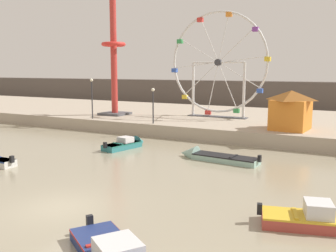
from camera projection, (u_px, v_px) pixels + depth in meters
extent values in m
plane|color=gray|center=(60.00, 207.00, 17.09)|extent=(240.00, 240.00, 0.00)
cube|color=tan|center=(243.00, 122.00, 41.11)|extent=(110.00, 20.50, 1.19)
cube|color=#564C47|center=(283.00, 95.00, 59.19)|extent=(140.00, 3.00, 4.40)
cube|color=#B2231E|center=(112.00, 251.00, 12.14)|extent=(4.67, 3.85, 0.08)
cube|color=black|center=(90.00, 221.00, 14.20)|extent=(0.30, 0.31, 0.44)
cube|color=silver|center=(118.00, 249.00, 11.59)|extent=(1.85, 1.82, 0.55)
cube|color=#B2231E|center=(106.00, 242.00, 12.63)|extent=(0.88, 1.21, 0.06)
cube|color=teal|center=(122.00, 146.00, 29.71)|extent=(1.86, 3.44, 0.46)
cube|color=#237566|center=(122.00, 144.00, 29.69)|extent=(1.88, 3.41, 0.08)
cone|color=teal|center=(140.00, 142.00, 31.29)|extent=(1.35, 1.11, 1.20)
cube|color=black|center=(105.00, 145.00, 28.34)|extent=(0.27, 0.24, 0.44)
cube|color=silver|center=(126.00, 140.00, 29.96)|extent=(1.18, 1.15, 0.44)
cube|color=#237566|center=(118.00, 143.00, 29.36)|extent=(1.08, 0.36, 0.06)
cube|color=#93BCAD|center=(225.00, 159.00, 25.51)|extent=(4.64, 1.72, 0.43)
cube|color=black|center=(226.00, 156.00, 25.48)|extent=(4.60, 1.73, 0.08)
cone|color=#93BCAD|center=(189.00, 154.00, 27.07)|extent=(1.36, 1.36, 1.25)
cube|color=black|center=(260.00, 159.00, 24.18)|extent=(0.22, 0.26, 0.44)
cube|color=black|center=(233.00, 156.00, 25.17)|extent=(0.26, 1.13, 0.06)
cube|color=#B24238|center=(306.00, 221.00, 14.90)|extent=(3.68, 2.31, 0.49)
cube|color=gold|center=(307.00, 216.00, 14.87)|extent=(3.65, 2.32, 0.08)
cube|color=black|center=(260.00, 209.00, 15.24)|extent=(0.26, 0.28, 0.44)
cube|color=silver|center=(319.00, 209.00, 14.73)|extent=(1.30, 1.40, 0.58)
cube|color=gold|center=(295.00, 213.00, 14.95)|extent=(0.48, 1.24, 0.06)
cube|color=black|center=(12.00, 159.00, 23.79)|extent=(0.21, 0.25, 0.44)
torus|color=silver|center=(218.00, 62.00, 39.43)|extent=(10.57, 0.24, 10.57)
cylinder|color=#38383D|center=(218.00, 62.00, 39.43)|extent=(0.70, 0.50, 0.70)
cylinder|color=silver|center=(213.00, 86.00, 40.05)|extent=(1.14, 0.08, 5.07)
cube|color=red|center=(208.00, 112.00, 40.71)|extent=(0.56, 0.48, 0.44)
cylinder|color=silver|center=(227.00, 85.00, 39.28)|extent=(2.18, 0.08, 4.74)
cube|color=#33934C|center=(236.00, 111.00, 39.17)|extent=(0.56, 0.48, 0.44)
cylinder|color=silver|center=(239.00, 75.00, 38.57)|extent=(4.52, 0.08, 2.64)
cube|color=#3356B7|center=(260.00, 91.00, 37.76)|extent=(0.56, 0.48, 0.44)
cylinder|color=silver|center=(242.00, 59.00, 38.19)|extent=(5.14, 0.08, 0.63)
cube|color=yellow|center=(268.00, 59.00, 36.99)|extent=(0.56, 0.48, 0.44)
cylinder|color=silver|center=(236.00, 45.00, 38.28)|extent=(3.88, 0.08, 3.52)
cube|color=purple|center=(256.00, 29.00, 37.17)|extent=(0.56, 0.48, 0.44)
cylinder|color=silver|center=(224.00, 37.00, 38.81)|extent=(1.14, 0.08, 5.07)
cube|color=orange|center=(229.00, 15.00, 38.23)|extent=(0.56, 0.48, 0.44)
cylinder|color=silver|center=(209.00, 40.00, 39.57)|extent=(2.18, 0.08, 4.74)
cube|color=red|center=(200.00, 20.00, 39.76)|extent=(0.56, 0.48, 0.44)
cylinder|color=silver|center=(199.00, 50.00, 40.28)|extent=(4.52, 0.08, 2.64)
cube|color=#33934C|center=(180.00, 41.00, 41.18)|extent=(0.56, 0.48, 0.44)
cylinder|color=silver|center=(196.00, 65.00, 40.67)|extent=(5.14, 0.08, 0.63)
cube|color=#3356B7|center=(175.00, 70.00, 41.94)|extent=(0.56, 0.48, 0.44)
cylinder|color=silver|center=(201.00, 79.00, 40.57)|extent=(3.88, 0.08, 3.52)
cube|color=yellow|center=(185.00, 97.00, 41.76)|extent=(0.56, 0.48, 0.44)
cylinder|color=silver|center=(193.00, 89.00, 41.18)|extent=(0.28, 0.28, 5.76)
cylinder|color=silver|center=(244.00, 91.00, 38.52)|extent=(0.28, 0.28, 5.76)
cylinder|color=silver|center=(218.00, 62.00, 39.43)|extent=(5.68, 0.18, 0.18)
cube|color=#4C4C51|center=(217.00, 117.00, 40.27)|extent=(6.48, 1.20, 0.08)
cylinder|color=#BC332D|center=(114.00, 49.00, 41.34)|extent=(0.70, 0.70, 14.46)
torus|color=red|center=(113.00, 44.00, 41.27)|extent=(2.64, 2.64, 0.44)
cube|color=#4C4C51|center=(115.00, 114.00, 42.39)|extent=(2.80, 2.80, 0.24)
cube|color=orange|center=(290.00, 115.00, 31.58)|extent=(3.09, 3.41, 2.51)
pyramid|color=brown|center=(291.00, 95.00, 31.33)|extent=(3.40, 3.75, 0.80)
cylinder|color=#2D2D33|center=(153.00, 107.00, 35.19)|extent=(0.12, 0.12, 3.02)
sphere|color=#F2EACC|center=(153.00, 90.00, 34.95)|extent=(0.32, 0.32, 0.32)
cylinder|color=#2D2D33|center=(92.00, 100.00, 38.68)|extent=(0.12, 0.12, 3.81)
sphere|color=#F2EACC|center=(91.00, 80.00, 38.38)|extent=(0.32, 0.32, 0.32)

